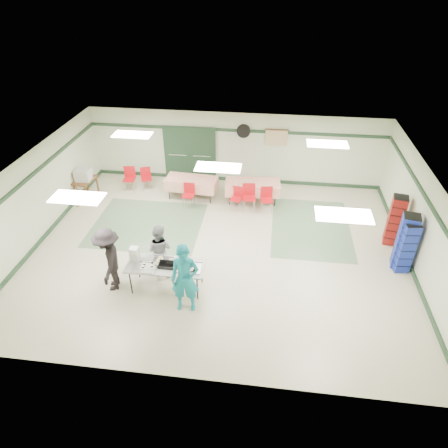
# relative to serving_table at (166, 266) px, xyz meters

# --- Properties ---
(floor) EXTENTS (11.00, 11.00, 0.00)m
(floor) POSITION_rel_serving_table_xyz_m (1.11, 1.87, -0.72)
(floor) COLOR #C1B79C
(floor) RESTS_ON ground
(ceiling) EXTENTS (11.00, 11.00, 0.00)m
(ceiling) POSITION_rel_serving_table_xyz_m (1.11, 1.87, 1.98)
(ceiling) COLOR white
(ceiling) RESTS_ON wall_back
(wall_back) EXTENTS (11.00, 0.00, 11.00)m
(wall_back) POSITION_rel_serving_table_xyz_m (1.11, 6.37, 0.63)
(wall_back) COLOR beige
(wall_back) RESTS_ON floor
(wall_front) EXTENTS (11.00, 0.00, 11.00)m
(wall_front) POSITION_rel_serving_table_xyz_m (1.11, -2.63, 0.63)
(wall_front) COLOR beige
(wall_front) RESTS_ON floor
(wall_left) EXTENTS (0.00, 9.00, 9.00)m
(wall_left) POSITION_rel_serving_table_xyz_m (-4.39, 1.87, 0.63)
(wall_left) COLOR beige
(wall_left) RESTS_ON floor
(wall_right) EXTENTS (0.00, 9.00, 9.00)m
(wall_right) POSITION_rel_serving_table_xyz_m (6.61, 1.87, 0.63)
(wall_right) COLOR beige
(wall_right) RESTS_ON floor
(trim_back) EXTENTS (11.00, 0.06, 0.10)m
(trim_back) POSITION_rel_serving_table_xyz_m (1.11, 6.34, 1.33)
(trim_back) COLOR #1F3824
(trim_back) RESTS_ON wall_back
(baseboard_back) EXTENTS (11.00, 0.06, 0.12)m
(baseboard_back) POSITION_rel_serving_table_xyz_m (1.11, 6.34, -0.66)
(baseboard_back) COLOR #1F3824
(baseboard_back) RESTS_ON floor
(trim_left) EXTENTS (0.06, 9.00, 0.10)m
(trim_left) POSITION_rel_serving_table_xyz_m (-4.36, 1.87, 1.33)
(trim_left) COLOR #1F3824
(trim_left) RESTS_ON wall_back
(baseboard_left) EXTENTS (0.06, 9.00, 0.12)m
(baseboard_left) POSITION_rel_serving_table_xyz_m (-4.36, 1.87, -0.66)
(baseboard_left) COLOR #1F3824
(baseboard_left) RESTS_ON floor
(trim_right) EXTENTS (0.06, 9.00, 0.10)m
(trim_right) POSITION_rel_serving_table_xyz_m (6.58, 1.87, 1.33)
(trim_right) COLOR #1F3824
(trim_right) RESTS_ON wall_back
(baseboard_right) EXTENTS (0.06, 9.00, 0.12)m
(baseboard_right) POSITION_rel_serving_table_xyz_m (6.58, 1.87, -0.66)
(baseboard_right) COLOR #1F3824
(baseboard_right) RESTS_ON floor
(green_patch_a) EXTENTS (3.50, 3.00, 0.01)m
(green_patch_a) POSITION_rel_serving_table_xyz_m (-1.39, 2.87, -0.72)
(green_patch_a) COLOR slate
(green_patch_a) RESTS_ON floor
(green_patch_b) EXTENTS (2.50, 3.50, 0.01)m
(green_patch_b) POSITION_rel_serving_table_xyz_m (3.91, 3.37, -0.72)
(green_patch_b) COLOR slate
(green_patch_b) RESTS_ON floor
(double_door_left) EXTENTS (0.90, 0.06, 2.10)m
(double_door_left) POSITION_rel_serving_table_xyz_m (-1.09, 6.31, 0.33)
(double_door_left) COLOR gray
(double_door_left) RESTS_ON floor
(double_door_right) EXTENTS (0.90, 0.06, 2.10)m
(double_door_right) POSITION_rel_serving_table_xyz_m (-0.14, 6.31, 0.33)
(double_door_right) COLOR gray
(double_door_right) RESTS_ON floor
(door_frame) EXTENTS (2.00, 0.03, 2.15)m
(door_frame) POSITION_rel_serving_table_xyz_m (-0.62, 6.29, 0.33)
(door_frame) COLOR #1F3824
(door_frame) RESTS_ON floor
(wall_fan) EXTENTS (0.50, 0.10, 0.50)m
(wall_fan) POSITION_rel_serving_table_xyz_m (1.41, 6.31, 1.33)
(wall_fan) COLOR black
(wall_fan) RESTS_ON wall_back
(scroll_banner) EXTENTS (0.80, 0.02, 0.60)m
(scroll_banner) POSITION_rel_serving_table_xyz_m (2.61, 6.31, 1.13)
(scroll_banner) COLOR #D7B686
(scroll_banner) RESTS_ON wall_back
(serving_table) EXTENTS (2.00, 0.82, 0.76)m
(serving_table) POSITION_rel_serving_table_xyz_m (0.00, 0.00, 0.00)
(serving_table) COLOR #B1B2AC
(serving_table) RESTS_ON floor
(sheet_tray_right) EXTENTS (0.63, 0.48, 0.02)m
(sheet_tray_right) POSITION_rel_serving_table_xyz_m (0.61, -0.03, 0.05)
(sheet_tray_right) COLOR silver
(sheet_tray_right) RESTS_ON serving_table
(sheet_tray_mid) EXTENTS (0.53, 0.40, 0.02)m
(sheet_tray_mid) POSITION_rel_serving_table_xyz_m (-0.11, 0.12, 0.05)
(sheet_tray_mid) COLOR silver
(sheet_tray_mid) RESTS_ON serving_table
(sheet_tray_left) EXTENTS (0.60, 0.46, 0.02)m
(sheet_tray_left) POSITION_rel_serving_table_xyz_m (-0.50, -0.18, 0.05)
(sheet_tray_left) COLOR silver
(sheet_tray_left) RESTS_ON serving_table
(baking_pan) EXTENTS (0.48, 0.30, 0.08)m
(baking_pan) POSITION_rel_serving_table_xyz_m (0.07, -0.03, 0.08)
(baking_pan) COLOR black
(baking_pan) RESTS_ON serving_table
(foam_box_stack) EXTENTS (0.22, 0.20, 0.40)m
(foam_box_stack) POSITION_rel_serving_table_xyz_m (-0.82, 0.09, 0.24)
(foam_box_stack) COLOR white
(foam_box_stack) RESTS_ON serving_table
(volunteer_teal) EXTENTS (0.72, 0.51, 1.87)m
(volunteer_teal) POSITION_rel_serving_table_xyz_m (0.65, -0.65, 0.22)
(volunteer_teal) COLOR teal
(volunteer_teal) RESTS_ON floor
(volunteer_grey) EXTENTS (0.84, 0.71, 1.55)m
(volunteer_grey) POSITION_rel_serving_table_xyz_m (-0.32, 0.58, 0.05)
(volunteer_grey) COLOR gray
(volunteer_grey) RESTS_ON floor
(volunteer_dark) EXTENTS (0.93, 1.29, 1.80)m
(volunteer_dark) POSITION_rel_serving_table_xyz_m (-1.42, -0.14, 0.18)
(volunteer_dark) COLOR black
(volunteer_dark) RESTS_ON floor
(dining_table_a) EXTENTS (1.96, 0.98, 0.77)m
(dining_table_a) POSITION_rel_serving_table_xyz_m (1.90, 4.84, -0.15)
(dining_table_a) COLOR red
(dining_table_a) RESTS_ON floor
(dining_table_b) EXTENTS (1.87, 0.94, 0.77)m
(dining_table_b) POSITION_rel_serving_table_xyz_m (-0.30, 4.84, -0.15)
(dining_table_b) COLOR red
(dining_table_b) RESTS_ON floor
(chair_a) EXTENTS (0.49, 0.49, 0.93)m
(chair_a) POSITION_rel_serving_table_xyz_m (1.81, 4.28, -0.15)
(chair_a) COLOR #BA0F0E
(chair_a) RESTS_ON floor
(chair_b) EXTENTS (0.45, 0.45, 0.81)m
(chair_b) POSITION_rel_serving_table_xyz_m (1.40, 4.27, -0.22)
(chair_b) COLOR #BA0F0E
(chair_b) RESTS_ON floor
(chair_c) EXTENTS (0.46, 0.46, 0.87)m
(chair_c) POSITION_rel_serving_table_xyz_m (2.42, 4.28, -0.19)
(chair_c) COLOR #BA0F0E
(chair_c) RESTS_ON floor
(chair_d) EXTENTS (0.41, 0.41, 0.83)m
(chair_d) POSITION_rel_serving_table_xyz_m (-0.28, 4.27, -0.21)
(chair_d) COLOR #BA0F0E
(chair_d) RESTS_ON floor
(chair_loose_a) EXTENTS (0.49, 0.49, 0.82)m
(chair_loose_a) POSITION_rel_serving_table_xyz_m (-2.12, 5.32, -0.22)
(chair_loose_a) COLOR #BA0F0E
(chair_loose_a) RESTS_ON floor
(chair_loose_b) EXTENTS (0.46, 0.46, 0.91)m
(chair_loose_b) POSITION_rel_serving_table_xyz_m (-2.70, 5.13, -0.16)
(chair_loose_b) COLOR #BA0F0E
(chair_loose_b) RESTS_ON floor
(crate_stack_blue_a) EXTENTS (0.50, 0.50, 1.67)m
(crate_stack_blue_a) POSITION_rel_serving_table_xyz_m (6.26, 1.72, 0.12)
(crate_stack_blue_a) COLOR #1B27A2
(crate_stack_blue_a) RESTS_ON floor
(crate_stack_red) EXTENTS (0.48, 0.48, 1.60)m
(crate_stack_red) POSITION_rel_serving_table_xyz_m (6.26, 2.85, 0.08)
(crate_stack_red) COLOR maroon
(crate_stack_red) RESTS_ON floor
(crate_stack_blue_b) EXTENTS (0.44, 0.44, 1.54)m
(crate_stack_blue_b) POSITION_rel_serving_table_xyz_m (6.26, 1.56, 0.05)
(crate_stack_blue_b) COLOR #1B27A2
(crate_stack_blue_b) RESTS_ON floor
(printer_table) EXTENTS (0.69, 0.95, 0.74)m
(printer_table) POSITION_rel_serving_table_xyz_m (-4.04, 4.30, -0.08)
(printer_table) COLOR brown
(printer_table) RESTS_ON floor
(office_printer) EXTENTS (0.52, 0.46, 0.40)m
(office_printer) POSITION_rel_serving_table_xyz_m (-4.04, 4.28, 0.23)
(office_printer) COLOR #B0AFAB
(office_printer) RESTS_ON printer_table
(broom) EXTENTS (0.08, 0.20, 1.22)m
(broom) POSITION_rel_serving_table_xyz_m (-4.12, 3.79, -0.08)
(broom) COLOR brown
(broom) RESTS_ON floor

